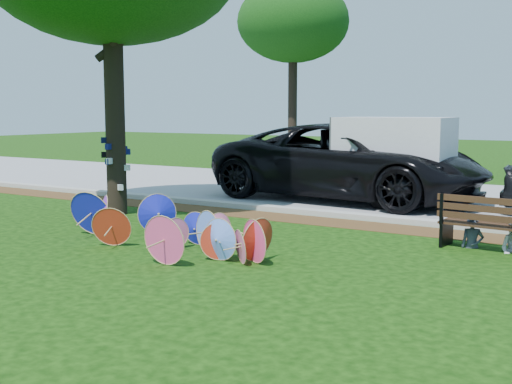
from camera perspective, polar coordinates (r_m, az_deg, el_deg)
ground at (r=10.27m, az=-8.26°, el=-6.02°), size 90.00×90.00×0.00m
mulch_strip at (r=13.96m, az=3.59°, el=-2.40°), size 90.00×1.00×0.01m
curb at (r=14.56m, az=4.88°, el=-1.78°), size 90.00×0.30×0.12m
street at (r=18.34m, az=10.67°, el=-0.18°), size 90.00×8.00×0.01m
parasol_pile at (r=11.05m, az=-7.80°, el=-3.11°), size 4.60×2.31×0.91m
black_van at (r=16.97m, az=8.22°, el=2.65°), size 7.40×3.80×2.00m
cargo_trailer at (r=16.27m, az=12.20°, el=3.21°), size 2.69×1.71×2.48m
park_bench at (r=11.46m, az=20.39°, el=-2.66°), size 1.83×0.85×0.92m
person_left at (r=11.57m, az=18.75°, el=-2.19°), size 0.44×0.36×1.05m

